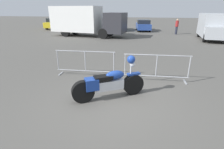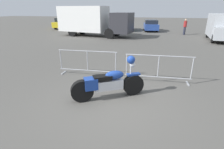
{
  "view_description": "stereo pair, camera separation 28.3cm",
  "coord_description": "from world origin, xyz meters",
  "px_view_note": "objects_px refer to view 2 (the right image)",
  "views": [
    {
      "loc": [
        0.95,
        -4.64,
        2.68
      ],
      "look_at": [
        -0.23,
        0.65,
        0.65
      ],
      "focal_mm": 28.0,
      "sensor_mm": 36.0,
      "label": 1
    },
    {
      "loc": [
        1.23,
        -4.57,
        2.68
      ],
      "look_at": [
        -0.23,
        0.65,
        0.65
      ],
      "focal_mm": 28.0,
      "sensor_mm": 36.0,
      "label": 2
    }
  ],
  "objects_px": {
    "crowd_barrier_near": "(88,62)",
    "parked_car_yellow": "(64,23)",
    "delivery_van": "(222,26)",
    "parked_car_green": "(127,25)",
    "box_truck": "(91,20)",
    "motorcycle": "(109,83)",
    "crowd_barrier_far": "(158,68)",
    "pedestrian": "(185,26)",
    "parked_car_blue": "(151,25)",
    "parked_car_maroon": "(84,24)",
    "parked_car_tan": "(105,24)"
  },
  "relations": [
    {
      "from": "parked_car_tan",
      "to": "parked_car_green",
      "type": "bearing_deg",
      "value": -99.17
    },
    {
      "from": "delivery_van",
      "to": "parked_car_blue",
      "type": "xyz_separation_m",
      "value": [
        -6.64,
        5.83,
        -0.53
      ]
    },
    {
      "from": "crowd_barrier_far",
      "to": "box_truck",
      "type": "relative_size",
      "value": 0.32
    },
    {
      "from": "delivery_van",
      "to": "parked_car_blue",
      "type": "bearing_deg",
      "value": -126.64
    },
    {
      "from": "crowd_barrier_near",
      "to": "parked_car_green",
      "type": "distance_m",
      "value": 17.55
    },
    {
      "from": "delivery_van",
      "to": "parked_car_green",
      "type": "relative_size",
      "value": 1.17
    },
    {
      "from": "parked_car_yellow",
      "to": "parked_car_green",
      "type": "height_order",
      "value": "parked_car_yellow"
    },
    {
      "from": "crowd_barrier_near",
      "to": "parked_car_tan",
      "type": "xyz_separation_m",
      "value": [
        -4.86,
        17.51,
        0.14
      ]
    },
    {
      "from": "motorcycle",
      "to": "parked_car_maroon",
      "type": "height_order",
      "value": "parked_car_maroon"
    },
    {
      "from": "motorcycle",
      "to": "parked_car_yellow",
      "type": "height_order",
      "value": "parked_car_yellow"
    },
    {
      "from": "box_truck",
      "to": "pedestrian",
      "type": "bearing_deg",
      "value": 27.79
    },
    {
      "from": "parked_car_yellow",
      "to": "parked_car_green",
      "type": "distance_m",
      "value": 9.51
    },
    {
      "from": "delivery_van",
      "to": "parked_car_maroon",
      "type": "bearing_deg",
      "value": -105.55
    },
    {
      "from": "crowd_barrier_far",
      "to": "parked_car_tan",
      "type": "distance_m",
      "value": 19.16
    },
    {
      "from": "box_truck",
      "to": "parked_car_tan",
      "type": "xyz_separation_m",
      "value": [
        -0.62,
        6.46,
        -0.93
      ]
    },
    {
      "from": "motorcycle",
      "to": "delivery_van",
      "type": "height_order",
      "value": "delivery_van"
    },
    {
      "from": "parked_car_green",
      "to": "pedestrian",
      "type": "distance_m",
      "value": 7.56
    },
    {
      "from": "delivery_van",
      "to": "parked_car_maroon",
      "type": "relative_size",
      "value": 1.22
    },
    {
      "from": "motorcycle",
      "to": "parked_car_tan",
      "type": "height_order",
      "value": "parked_car_tan"
    },
    {
      "from": "parked_car_maroon",
      "to": "parked_car_tan",
      "type": "xyz_separation_m",
      "value": [
        3.17,
        -0.07,
        0.01
      ]
    },
    {
      "from": "box_truck",
      "to": "motorcycle",
      "type": "bearing_deg",
      "value": -59.08
    },
    {
      "from": "crowd_barrier_far",
      "to": "parked_car_maroon",
      "type": "xyz_separation_m",
      "value": [
        -10.95,
        17.57,
        0.13
      ]
    },
    {
      "from": "box_truck",
      "to": "delivery_van",
      "type": "distance_m",
      "value": 12.38
    },
    {
      "from": "box_truck",
      "to": "parked_car_maroon",
      "type": "relative_size",
      "value": 1.88
    },
    {
      "from": "crowd_barrier_near",
      "to": "parked_car_blue",
      "type": "xyz_separation_m",
      "value": [
        1.48,
        17.47,
        0.15
      ]
    },
    {
      "from": "parked_car_yellow",
      "to": "box_truck",
      "type": "bearing_deg",
      "value": -140.75
    },
    {
      "from": "parked_car_tan",
      "to": "delivery_van",
      "type": "bearing_deg",
      "value": -122.71
    },
    {
      "from": "motorcycle",
      "to": "pedestrian",
      "type": "distance_m",
      "value": 16.92
    },
    {
      "from": "crowd_barrier_near",
      "to": "parked_car_maroon",
      "type": "bearing_deg",
      "value": 114.56
    },
    {
      "from": "crowd_barrier_near",
      "to": "delivery_van",
      "type": "distance_m",
      "value": 14.2
    },
    {
      "from": "delivery_van",
      "to": "parked_car_tan",
      "type": "xyz_separation_m",
      "value": [
        -12.98,
        5.87,
        -0.54
      ]
    },
    {
      "from": "crowd_barrier_near",
      "to": "parked_car_yellow",
      "type": "bearing_deg",
      "value": 122.76
    },
    {
      "from": "delivery_van",
      "to": "parked_car_green",
      "type": "height_order",
      "value": "delivery_van"
    },
    {
      "from": "box_truck",
      "to": "parked_car_maroon",
      "type": "bearing_deg",
      "value": 127.09
    },
    {
      "from": "crowd_barrier_far",
      "to": "motorcycle",
      "type": "bearing_deg",
      "value": -129.61
    },
    {
      "from": "box_truck",
      "to": "pedestrian",
      "type": "distance_m",
      "value": 10.28
    },
    {
      "from": "motorcycle",
      "to": "pedestrian",
      "type": "xyz_separation_m",
      "value": [
        3.88,
        16.47,
        0.41
      ]
    },
    {
      "from": "pedestrian",
      "to": "parked_car_blue",
      "type": "bearing_deg",
      "value": 4.35
    },
    {
      "from": "motorcycle",
      "to": "pedestrian",
      "type": "bearing_deg",
      "value": 44.53
    },
    {
      "from": "crowd_barrier_near",
      "to": "parked_car_green",
      "type": "bearing_deg",
      "value": 95.54
    },
    {
      "from": "parked_car_tan",
      "to": "parked_car_blue",
      "type": "bearing_deg",
      "value": -98.73
    },
    {
      "from": "crowd_barrier_near",
      "to": "parked_car_blue",
      "type": "distance_m",
      "value": 17.53
    },
    {
      "from": "parked_car_blue",
      "to": "parked_car_tan",
      "type": "bearing_deg",
      "value": 81.27
    },
    {
      "from": "motorcycle",
      "to": "parked_car_blue",
      "type": "xyz_separation_m",
      "value": [
        0.02,
        19.23,
        0.2
      ]
    },
    {
      "from": "delivery_van",
      "to": "parked_car_maroon",
      "type": "distance_m",
      "value": 17.22
    },
    {
      "from": "parked_car_green",
      "to": "parked_car_tan",
      "type": "bearing_deg",
      "value": 80.83
    },
    {
      "from": "delivery_van",
      "to": "parked_car_yellow",
      "type": "xyz_separation_m",
      "value": [
        -19.32,
        5.76,
        -0.48
      ]
    },
    {
      "from": "motorcycle",
      "to": "parked_car_maroon",
      "type": "relative_size",
      "value": 0.5
    },
    {
      "from": "delivery_van",
      "to": "parked_car_blue",
      "type": "relative_size",
      "value": 1.18
    },
    {
      "from": "parked_car_tan",
      "to": "motorcycle",
      "type": "bearing_deg",
      "value": -170.21
    }
  ]
}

